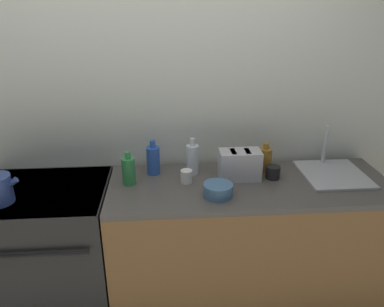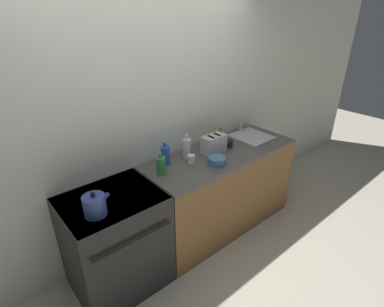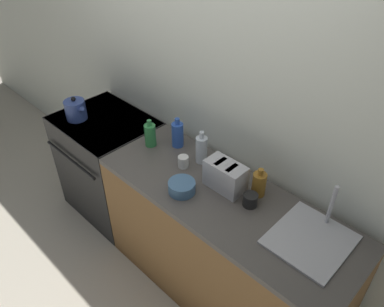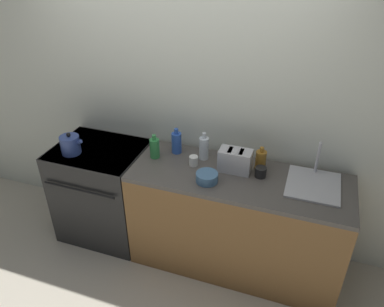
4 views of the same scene
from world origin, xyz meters
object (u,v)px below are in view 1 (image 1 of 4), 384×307
stove (50,253)px  cup_white (186,176)px  bottle_blue (153,160)px  cup_black (273,172)px  bottle_clear (192,159)px  bottle_amber (265,159)px  bowl (218,190)px  toaster (240,165)px  bottle_green (129,170)px

stove → cup_white: bearing=2.3°
stove → bottle_blue: size_ratio=4.10×
cup_white → cup_black: size_ratio=0.92×
bottle_clear → bottle_amber: 0.48m
bottle_amber → bottle_blue: bottle_blue is taller
stove → bowl: bowl is taller
toaster → bottle_blue: bearing=168.4°
bottle_blue → toaster: bearing=-11.6°
bottle_clear → bottle_blue: bearing=175.9°
toaster → bottle_clear: bottle_clear is taller
bottle_clear → cup_white: bearing=-110.4°
bottle_clear → cup_white: size_ratio=2.95×
bottle_blue → bottle_amber: bearing=-1.0°
toaster → bottle_amber: 0.21m
stove → cup_black: 1.52m
bottle_clear → bottle_green: bearing=-163.8°
stove → toaster: 1.34m
bowl → bottle_blue: bearing=138.9°
toaster → cup_white: 0.34m
cup_black → bowl: 0.43m
toaster → bowl: size_ratio=1.50×
bottle_green → cup_white: bearing=-2.0°
bottle_amber → bowl: size_ratio=1.14×
toaster → bottle_clear: 0.30m
bottle_amber → cup_white: 0.54m
bottle_clear → stove: bearing=-170.0°
bottle_green → cup_black: size_ratio=2.36×
toaster → bottle_amber: bottle_amber is taller
cup_white → cup_black: (0.55, 0.02, -0.00)m
bottle_blue → cup_black: (0.75, -0.13, -0.06)m
cup_white → bottle_amber: bearing=14.2°
bowl → toaster: bearing=52.6°
bottle_green → bottle_clear: bearing=16.2°
bottle_blue → cup_black: 0.76m
stove → bowl: bearing=-7.9°
stove → cup_black: cup_black is taller
toaster → cup_white: size_ratio=3.14×
bottle_green → bottle_blue: bearing=42.5°
bottle_green → bottle_amber: size_ratio=1.08×
bottle_green → toaster: bearing=1.9°
bottle_clear → cup_black: bottle_clear is taller
bottle_green → cup_white: bottle_green is taller
stove → bottle_clear: 1.10m
toaster → bottle_amber: bearing=27.6°
toaster → bottle_blue: 0.55m
bottle_green → bottle_amber: bottle_green is taller
toaster → bottle_clear: bearing=162.2°
bottle_green → bottle_amber: (0.87, 0.12, -0.01)m
toaster → bowl: bearing=-127.4°
stove → cup_white: (0.88, 0.04, 0.50)m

